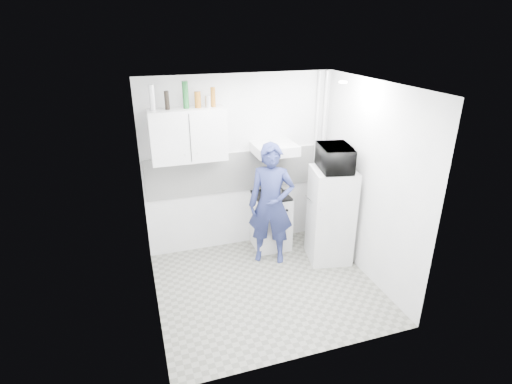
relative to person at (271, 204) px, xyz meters
name	(u,v)px	position (x,y,z in m)	size (l,w,h in m)	color
floor	(267,287)	(-0.28, -0.65, -0.88)	(2.80, 2.80, 0.00)	gray
ceiling	(269,85)	(-0.28, -0.65, 1.72)	(2.80, 2.80, 0.00)	white
wall_back	(240,165)	(-0.28, 0.60, 0.42)	(2.80, 2.80, 0.00)	white
wall_left	(148,213)	(-1.68, -0.65, 0.42)	(2.60, 2.60, 0.00)	white
wall_right	(370,184)	(1.12, -0.65, 0.42)	(2.60, 2.60, 0.00)	white
person	(271,204)	(0.00, 0.00, 0.00)	(0.64, 0.42, 1.76)	navy
stove	(271,222)	(0.13, 0.35, -0.46)	(0.52, 0.52, 0.84)	silver
fridge	(331,215)	(0.82, -0.23, -0.19)	(0.57, 0.57, 1.38)	silver
stove_top	(271,196)	(0.13, 0.35, -0.03)	(0.50, 0.50, 0.03)	black
saucepan	(276,193)	(0.19, 0.30, 0.03)	(0.16, 0.16, 0.09)	silver
microwave	(335,158)	(0.82, -0.23, 0.67)	(0.41, 0.60, 0.33)	black
bottle_a	(152,98)	(-1.45, 0.43, 1.48)	(0.07, 0.07, 0.32)	silver
bottle_b	(167,100)	(-1.27, 0.43, 1.44)	(0.06, 0.06, 0.23)	black
bottle_d	(186,95)	(-1.03, 0.43, 1.50)	(0.08, 0.08, 0.35)	#144C1E
canister_a	(198,100)	(-0.88, 0.43, 1.43)	(0.08, 0.08, 0.21)	brown
canister_b	(208,101)	(-0.74, 0.43, 1.40)	(0.08, 0.08, 0.15)	silver
bottle_e	(213,97)	(-0.67, 0.43, 1.45)	(0.06, 0.06, 0.25)	brown
upper_cabinet	(188,135)	(-1.03, 0.43, 0.97)	(1.00, 0.35, 0.70)	silver
range_hood	(275,149)	(0.17, 0.35, 0.69)	(0.60, 0.50, 0.14)	silver
backsplash	(240,171)	(-0.28, 0.59, 0.32)	(2.74, 0.03, 0.60)	white
pipe_a	(322,158)	(1.02, 0.52, 0.42)	(0.05, 0.05, 2.60)	silver
pipe_b	(315,159)	(0.90, 0.52, 0.42)	(0.04, 0.04, 2.60)	silver
ceiling_spot_fixture	(343,82)	(0.72, -0.45, 1.69)	(0.10, 0.10, 0.02)	white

